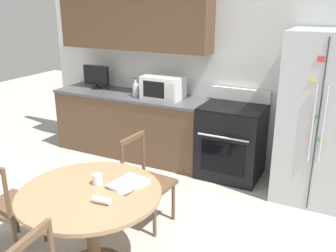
% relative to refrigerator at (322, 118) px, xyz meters
% --- Properties ---
extents(back_wall, '(5.20, 0.44, 2.60)m').
position_rel_refrigerator_xyz_m(back_wall, '(-1.73, 0.40, 0.52)').
color(back_wall, silver).
rests_on(back_wall, ground_plane).
extents(kitchen_counter, '(2.25, 0.64, 0.90)m').
position_rel_refrigerator_xyz_m(kitchen_counter, '(-2.52, 0.10, -0.48)').
color(kitchen_counter, brown).
rests_on(kitchen_counter, ground_plane).
extents(refrigerator, '(0.83, 0.81, 1.87)m').
position_rel_refrigerator_xyz_m(refrigerator, '(0.00, 0.00, 0.00)').
color(refrigerator, '#B2B5BA').
rests_on(refrigerator, ground_plane).
extents(oven_range, '(0.76, 0.68, 1.08)m').
position_rel_refrigerator_xyz_m(oven_range, '(-1.01, 0.07, -0.46)').
color(oven_range, black).
rests_on(oven_range, ground_plane).
extents(microwave, '(0.53, 0.35, 0.30)m').
position_rel_refrigerator_xyz_m(microwave, '(-1.99, 0.09, 0.12)').
color(microwave, white).
rests_on(microwave, kitchen_counter).
extents(countertop_tv, '(0.42, 0.16, 0.34)m').
position_rel_refrigerator_xyz_m(countertop_tv, '(-3.14, 0.16, 0.15)').
color(countertop_tv, black).
rests_on(countertop_tv, kitchen_counter).
extents(counter_bottle, '(0.08, 0.08, 0.25)m').
position_rel_refrigerator_xyz_m(counter_bottle, '(-2.38, 0.02, 0.06)').
color(counter_bottle, silver).
rests_on(counter_bottle, kitchen_counter).
extents(dining_table, '(1.12, 1.12, 0.73)m').
position_rel_refrigerator_xyz_m(dining_table, '(-1.45, -2.17, -0.35)').
color(dining_table, '#997551').
rests_on(dining_table, ground_plane).
extents(dining_chair_left, '(0.44, 0.44, 0.90)m').
position_rel_refrigerator_xyz_m(dining_chair_left, '(-2.26, -2.27, -0.50)').
color(dining_chair_left, brown).
rests_on(dining_chair_left, ground_plane).
extents(dining_chair_far, '(0.45, 0.45, 0.90)m').
position_rel_refrigerator_xyz_m(dining_chair_far, '(-1.42, -1.35, -0.50)').
color(dining_chair_far, brown).
rests_on(dining_chair_far, ground_plane).
extents(candle_glass, '(0.08, 0.08, 0.09)m').
position_rel_refrigerator_xyz_m(candle_glass, '(-1.47, -2.04, -0.16)').
color(candle_glass, silver).
rests_on(candle_glass, dining_table).
extents(folded_napkin, '(0.15, 0.07, 0.05)m').
position_rel_refrigerator_xyz_m(folded_napkin, '(-1.26, -2.27, -0.17)').
color(folded_napkin, silver).
rests_on(folded_napkin, dining_table).
extents(mail_stack, '(0.30, 0.35, 0.02)m').
position_rel_refrigerator_xyz_m(mail_stack, '(-1.24, -1.94, -0.19)').
color(mail_stack, white).
rests_on(mail_stack, dining_table).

